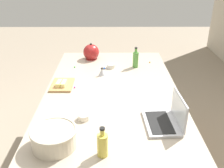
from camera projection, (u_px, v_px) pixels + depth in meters
ground_plane at (112, 166)px, 2.64m from camera, size 12.00×12.00×0.00m
island_counter at (112, 131)px, 2.44m from camera, size 1.93×1.15×0.90m
laptop at (167, 119)px, 1.74m from camera, size 0.32×0.25×0.22m
mixing_bowl_large at (54, 137)px, 1.53m from camera, size 0.28×0.28×0.12m
bottle_oil at (103, 144)px, 1.45m from camera, size 0.06×0.06×0.19m
bottle_olive at (136, 59)px, 2.65m from camera, size 0.06×0.06×0.22m
kettle at (91, 52)px, 2.88m from camera, size 0.21×0.18×0.20m
cutting_board at (62, 85)px, 2.29m from camera, size 0.27×0.19×0.02m
butter_stick_left at (59, 83)px, 2.26m from camera, size 0.11×0.05×0.04m
butter_stick_right at (64, 83)px, 2.26m from camera, size 0.11×0.04×0.04m
ramekin_small at (111, 66)px, 2.66m from camera, size 0.08×0.08×0.04m
ramekin_medium at (84, 117)px, 1.81m from camera, size 0.08×0.08×0.04m
kitchen_timer at (102, 72)px, 2.49m from camera, size 0.07×0.07×0.08m
candy_0 at (150, 62)px, 2.80m from camera, size 0.01×0.01×0.01m
candy_1 at (104, 68)px, 2.64m from camera, size 0.02×0.02×0.02m
candy_2 at (75, 67)px, 2.67m from camera, size 0.02×0.02×0.02m
candy_3 at (75, 87)px, 2.25m from camera, size 0.02×0.02×0.02m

